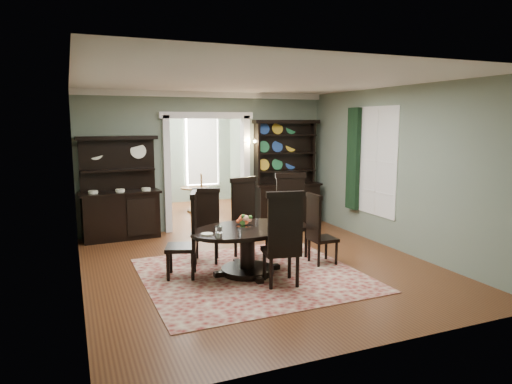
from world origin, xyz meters
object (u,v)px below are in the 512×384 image
Objects in this scene: welsh_dresser at (286,187)px; dining_table at (247,242)px; parlor_table at (194,196)px; sideboard at (120,203)px.

dining_table is at bearing -120.20° from welsh_dresser.
welsh_dresser reaches higher than parlor_table.
welsh_dresser reaches higher than dining_table.
sideboard is at bearing -134.55° from parlor_table.
dining_table is 2.87× the size of parlor_table.
welsh_dresser is at bearing -52.61° from parlor_table.
dining_table is 3.43m from sideboard.
parlor_table is (-1.64, 2.14, -0.44)m from welsh_dresser.
parlor_table is (0.50, 5.16, -0.08)m from dining_table.
welsh_dresser is (2.14, 3.01, 0.36)m from dining_table.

